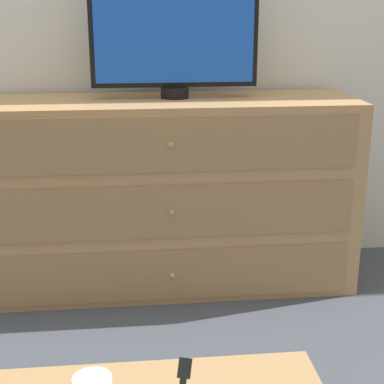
% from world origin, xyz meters
% --- Properties ---
extents(ground_plane, '(12.00, 12.00, 0.00)m').
position_xyz_m(ground_plane, '(0.00, 0.00, 0.00)').
color(ground_plane, '#474C56').
extents(dresser, '(1.59, 0.49, 0.82)m').
position_xyz_m(dresser, '(0.10, -0.27, 0.41)').
color(dresser, tan).
rests_on(dresser, ground_plane).
extents(tv, '(0.69, 0.12, 0.49)m').
position_xyz_m(tv, '(0.14, -0.23, 1.08)').
color(tv, black).
rests_on(tv, dresser).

